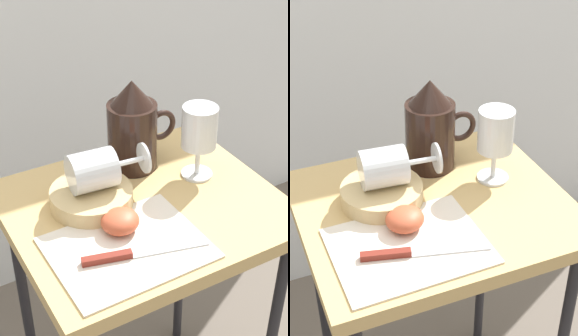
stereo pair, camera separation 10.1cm
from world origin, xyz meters
TOP-DOWN VIEW (x-y plane):
  - table at (0.00, 0.00)m, footprint 0.51×0.44m
  - linen_napkin at (-0.09, -0.10)m, footprint 0.26×0.21m
  - basket_tray at (-0.09, 0.04)m, footprint 0.16×0.16m
  - pitcher at (0.05, 0.13)m, footprint 0.15×0.10m
  - wine_glass_upright at (0.14, 0.03)m, footprint 0.07×0.07m
  - wine_glass_tipped_near at (-0.08, 0.05)m, footprint 0.15×0.08m
  - apple_half_left at (-0.08, -0.05)m, footprint 0.07×0.07m
  - apple_half_right at (-0.08, -0.05)m, footprint 0.07×0.07m
  - knife at (-0.10, -0.12)m, footprint 0.22×0.07m

SIDE VIEW (x-z plane):
  - table at x=0.00m, z-range 0.26..0.94m
  - linen_napkin at x=-0.09m, z-range 0.68..0.68m
  - knife at x=-0.10m, z-range 0.68..0.69m
  - basket_tray at x=-0.09m, z-range 0.68..0.71m
  - apple_half_left at x=-0.08m, z-range 0.68..0.72m
  - apple_half_right at x=-0.08m, z-range 0.68..0.72m
  - wine_glass_tipped_near at x=-0.08m, z-range 0.71..0.79m
  - pitcher at x=0.05m, z-range 0.66..0.85m
  - wine_glass_upright at x=0.14m, z-range 0.70..0.86m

